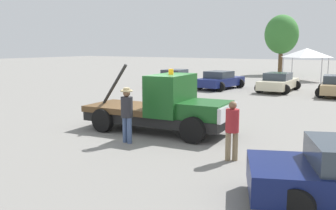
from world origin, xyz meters
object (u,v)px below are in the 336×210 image
at_px(parked_car_maroon, 176,78).
at_px(canopy_tent_white, 307,53).
at_px(tree_left, 282,35).
at_px(tow_truck, 165,108).
at_px(person_near_truck, 232,127).
at_px(person_at_hood, 127,111).
at_px(parked_car_cream, 278,82).
at_px(parked_car_navy, 220,80).

bearing_deg(parked_car_maroon, canopy_tent_white, -41.22).
bearing_deg(tree_left, tow_truck, -81.87).
bearing_deg(canopy_tent_white, parked_car_maroon, -126.63).
relative_size(person_near_truck, canopy_tent_white, 0.49).
xyz_separation_m(person_at_hood, canopy_tent_white, (-0.05, 26.66, 1.48)).
xyz_separation_m(tow_truck, person_at_hood, (-0.24, -1.92, 0.16)).
relative_size(person_near_truck, parked_car_cream, 0.35).
xyz_separation_m(parked_car_cream, tree_left, (-4.41, 16.22, 3.80)).
bearing_deg(tow_truck, tree_left, 93.13).
relative_size(parked_car_maroon, tree_left, 0.71).
distance_m(person_near_truck, tree_left, 34.21).
relative_size(person_at_hood, canopy_tent_white, 0.54).
bearing_deg(parked_car_maroon, tree_left, -16.66).
height_order(tow_truck, parked_car_cream, tow_truck).
xyz_separation_m(canopy_tent_white, tree_left, (-4.16, 6.46, 1.88)).
distance_m(tow_truck, canopy_tent_white, 24.79).
bearing_deg(person_at_hood, tree_left, 16.54).
xyz_separation_m(person_near_truck, person_at_hood, (-3.68, -0.01, 0.11)).
relative_size(tow_truck, person_near_truck, 3.38).
distance_m(person_at_hood, parked_car_cream, 16.91).
xyz_separation_m(parked_car_cream, canopy_tent_white, (-0.25, 9.75, 1.92)).
xyz_separation_m(tow_truck, parked_car_maroon, (-8.07, 14.27, -0.28)).
bearing_deg(person_near_truck, parked_car_maroon, -2.25).
relative_size(parked_car_maroon, canopy_tent_white, 1.38).
xyz_separation_m(tow_truck, tree_left, (-4.45, 31.19, 3.52)).
height_order(tow_truck, parked_car_navy, tow_truck).
height_order(parked_car_maroon, canopy_tent_white, canopy_tent_white).
distance_m(parked_car_maroon, parked_car_navy, 3.87).
height_order(tow_truck, person_at_hood, tow_truck).
relative_size(person_near_truck, parked_car_maroon, 0.36).
height_order(parked_car_maroon, parked_car_navy, same).
bearing_deg(person_near_truck, tree_left, -24.28).
bearing_deg(tree_left, parked_car_navy, -89.16).
bearing_deg(person_near_truck, canopy_tent_white, -29.72).
distance_m(parked_car_navy, parked_car_cream, 4.22).
bearing_deg(tree_left, parked_car_maroon, -102.07).
distance_m(tow_truck, parked_car_navy, 14.88).
xyz_separation_m(person_at_hood, tree_left, (-4.21, 33.12, 3.37)).
height_order(person_at_hood, canopy_tent_white, canopy_tent_white).
distance_m(parked_car_navy, canopy_tent_white, 11.34).
height_order(person_at_hood, parked_car_navy, person_at_hood).
bearing_deg(tow_truck, parked_car_navy, 101.43).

